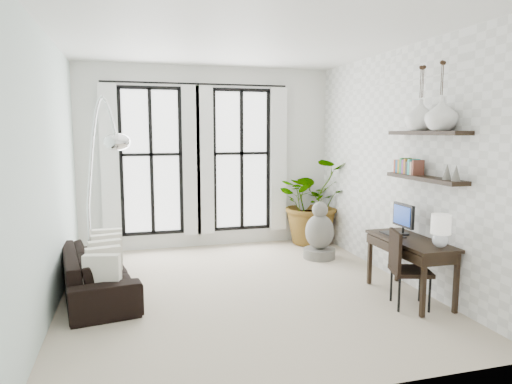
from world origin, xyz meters
name	(u,v)px	position (x,y,z in m)	size (l,w,h in m)	color
floor	(242,291)	(0.00, 0.00, 0.00)	(5.00, 5.00, 0.00)	beige
ceiling	(241,38)	(0.00, 0.00, 3.20)	(5.00, 5.00, 0.00)	white
wall_left	(48,173)	(-2.25, 0.00, 1.60)	(5.00, 5.00, 0.00)	silver
wall_right	(398,165)	(2.25, 0.00, 1.60)	(5.00, 5.00, 0.00)	white
wall_back	(208,158)	(0.00, 2.50, 1.60)	(4.50, 4.50, 0.00)	white
windows	(198,161)	(-0.20, 2.43, 1.56)	(3.26, 0.13, 2.65)	white
wall_shelves	(424,160)	(2.11, -0.76, 1.73)	(0.25, 1.30, 0.60)	black
sofa	(98,272)	(-1.80, 0.35, 0.29)	(2.00, 0.78, 0.58)	black
throw_pillows	(105,256)	(-1.70, 0.35, 0.50)	(0.40, 1.52, 0.40)	white
plant	(314,201)	(1.90, 2.15, 0.80)	(1.43, 1.24, 1.59)	#2D7228
desk	(413,244)	(1.95, -0.85, 0.71)	(0.54, 1.27, 1.14)	black
desk_chair	(404,264)	(1.71, -1.04, 0.52)	(0.54, 0.54, 0.91)	black
arc_lamp	(102,153)	(-1.69, 0.51, 1.80)	(0.76, 0.59, 2.51)	silver
buddha	(320,234)	(1.60, 1.17, 0.39)	(0.52, 0.52, 0.94)	slate
vase_a	(442,114)	(2.11, -1.05, 2.27)	(0.37, 0.37, 0.38)	white
vase_b	(420,115)	(2.11, -0.65, 2.27)	(0.37, 0.37, 0.38)	white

